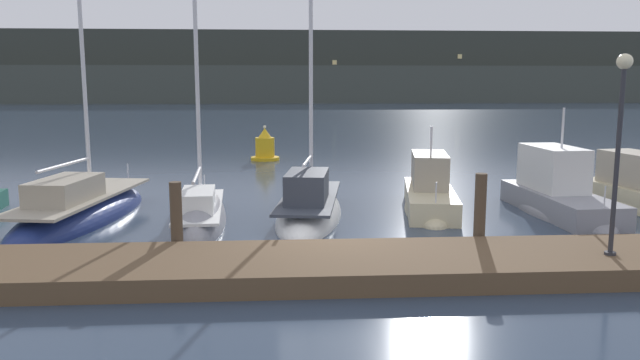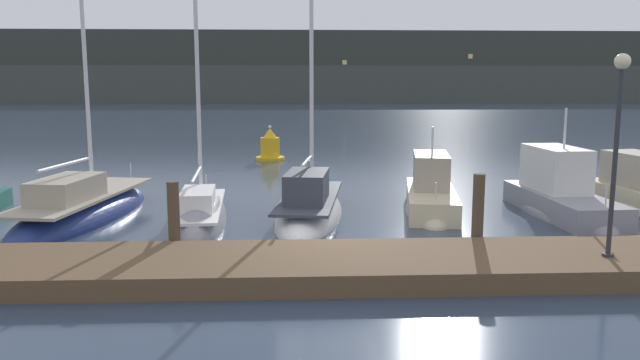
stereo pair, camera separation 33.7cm
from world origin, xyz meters
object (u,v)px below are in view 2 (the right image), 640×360
motorboat_berth_5 (431,202)px  dock_lamppost (618,123)px  sailboat_berth_3 (201,219)px  sailboat_berth_4 (310,212)px  sailboat_berth_2 (83,215)px  channel_buoy (270,147)px  motorboat_berth_6 (560,203)px

motorboat_berth_5 → dock_lamppost: bearing=-72.3°
sailboat_berth_3 → sailboat_berth_4: size_ratio=0.89×
sailboat_berth_2 → dock_lamppost: (12.89, -6.17, 3.12)m
sailboat_berth_3 → channel_buoy: bearing=83.6°
channel_buoy → sailboat_berth_3: bearing=-96.4°
sailboat_berth_4 → motorboat_berth_6: size_ratio=1.79×
sailboat_berth_2 → motorboat_berth_5: size_ratio=1.88×
motorboat_berth_6 → dock_lamppost: dock_lamppost is taller
motorboat_berth_5 → motorboat_berth_6: 3.95m
sailboat_berth_4 → motorboat_berth_5: size_ratio=1.85×
sailboat_berth_2 → channel_buoy: size_ratio=5.86×
sailboat_berth_3 → channel_buoy: (1.60, 14.22, 0.56)m
sailboat_berth_3 → motorboat_berth_6: (10.98, 0.48, 0.26)m
sailboat_berth_3 → sailboat_berth_4: sailboat_berth_4 is taller
motorboat_berth_5 → sailboat_berth_3: bearing=-169.7°
sailboat_berth_4 → sailboat_berth_2: bearing=179.2°
channel_buoy → dock_lamppost: dock_lamppost is taller
sailboat_berth_3 → sailboat_berth_2: bearing=171.1°
channel_buoy → dock_lamppost: size_ratio=0.43×
sailboat_berth_2 → sailboat_berth_4: sailboat_berth_2 is taller
motorboat_berth_6 → dock_lamppost: bearing=-105.2°
sailboat_berth_2 → motorboat_berth_6: bearing=-0.3°
channel_buoy → dock_lamppost: 21.44m
sailboat_berth_2 → sailboat_berth_3: 3.61m
sailboat_berth_2 → channel_buoy: (5.17, 13.67, 0.52)m
sailboat_berth_2 → motorboat_berth_5: sailboat_berth_2 is taller
sailboat_berth_3 → channel_buoy: size_ratio=5.12×
motorboat_berth_6 → channel_buoy: size_ratio=3.21×
sailboat_berth_3 → sailboat_berth_4: bearing=8.3°
sailboat_berth_3 → motorboat_berth_6: size_ratio=1.59×
sailboat_berth_3 → dock_lamppost: size_ratio=2.19×
dock_lamppost → motorboat_berth_5: bearing=107.7°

